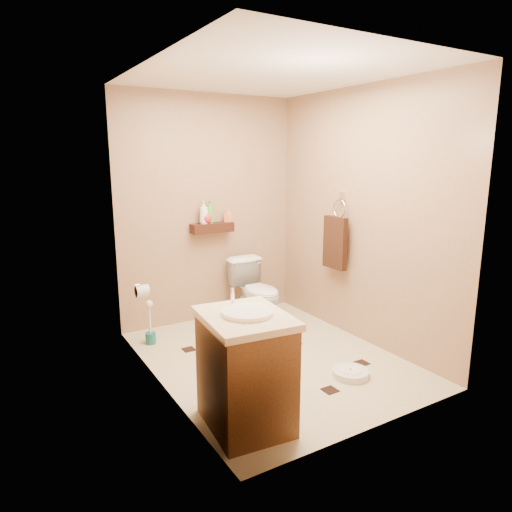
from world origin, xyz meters
TOP-DOWN VIEW (x-y plane):
  - ground at (0.00, 0.00)m, footprint 2.50×2.50m
  - wall_back at (0.00, 1.25)m, footprint 2.00×0.04m
  - wall_front at (0.00, -1.25)m, footprint 2.00×0.04m
  - wall_left at (-1.00, 0.00)m, footprint 0.04×2.50m
  - wall_right at (1.00, 0.00)m, footprint 0.04×2.50m
  - ceiling at (0.00, 0.00)m, footprint 2.00×2.50m
  - wall_shelf at (0.00, 1.17)m, footprint 0.46×0.14m
  - floor_accents at (0.04, -0.04)m, footprint 1.29×1.37m
  - toilet at (0.35, 0.83)m, footprint 0.41×0.68m
  - vanity at (-0.70, -0.78)m, footprint 0.58×0.68m
  - bathroom_scale at (0.37, -0.63)m, footprint 0.39×0.39m
  - toilet_brush at (-0.82, 0.86)m, footprint 0.10×0.10m
  - towel_ring at (0.91, 0.25)m, footprint 0.12×0.30m
  - toilet_paper at (-0.94, 0.65)m, footprint 0.12×0.11m
  - bottle_a at (-0.09, 1.17)m, footprint 0.13×0.13m
  - bottle_b at (-0.09, 1.17)m, footprint 0.08×0.08m
  - bottle_c at (-0.06, 1.17)m, footprint 0.13×0.13m
  - bottle_d at (-0.03, 1.17)m, footprint 0.11×0.11m
  - bottle_e at (0.19, 1.17)m, footprint 0.10×0.09m

SIDE VIEW (x-z plane):
  - ground at x=0.00m, z-range 0.00..0.00m
  - floor_accents at x=0.04m, z-range 0.00..0.01m
  - bathroom_scale at x=0.37m, z-range 0.00..0.06m
  - toilet_brush at x=-0.82m, z-range -0.06..0.37m
  - toilet at x=0.35m, z-range 0.00..0.68m
  - vanity at x=-0.70m, z-range -0.05..0.85m
  - toilet_paper at x=-0.94m, z-range 0.54..0.66m
  - towel_ring at x=0.91m, z-range 0.57..1.33m
  - wall_shelf at x=0.00m, z-range 0.97..1.07m
  - bottle_b at x=-0.09m, z-range 1.07..1.22m
  - bottle_e at x=0.19m, z-range 1.07..1.22m
  - bottle_c at x=-0.06m, z-range 1.07..1.23m
  - bottle_a at x=-0.09m, z-range 1.07..1.31m
  - bottle_d at x=-0.03m, z-range 1.07..1.31m
  - wall_back at x=0.00m, z-range 0.00..2.40m
  - wall_front at x=0.00m, z-range 0.00..2.40m
  - wall_left at x=-1.00m, z-range 0.00..2.40m
  - wall_right at x=1.00m, z-range 0.00..2.40m
  - ceiling at x=0.00m, z-range 2.39..2.41m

